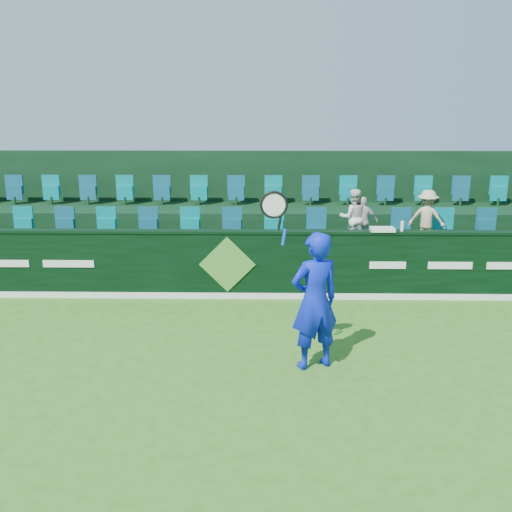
{
  "coord_description": "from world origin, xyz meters",
  "views": [
    {
      "loc": [
        0.74,
        -6.75,
        3.59
      ],
      "look_at": [
        0.58,
        2.8,
        1.15
      ],
      "focal_mm": 40.0,
      "sensor_mm": 36.0,
      "label": 1
    }
  ],
  "objects_px": {
    "tennis_player": "(314,300)",
    "towel": "(382,229)",
    "spectator_right": "(427,218)",
    "drinks_bottle": "(402,226)",
    "spectator_left": "(353,218)",
    "spectator_middle": "(363,221)"
  },
  "relations": [
    {
      "from": "tennis_player",
      "to": "towel",
      "type": "height_order",
      "value": "tennis_player"
    },
    {
      "from": "spectator_right",
      "to": "towel",
      "type": "height_order",
      "value": "spectator_right"
    },
    {
      "from": "spectator_right",
      "to": "drinks_bottle",
      "type": "xyz_separation_m",
      "value": [
        -0.78,
        -1.12,
        0.05
      ]
    },
    {
      "from": "spectator_left",
      "to": "towel",
      "type": "relative_size",
      "value": 2.67
    },
    {
      "from": "spectator_right",
      "to": "drinks_bottle",
      "type": "height_order",
      "value": "spectator_right"
    },
    {
      "from": "tennis_player",
      "to": "spectator_right",
      "type": "relative_size",
      "value": 2.17
    },
    {
      "from": "spectator_left",
      "to": "tennis_player",
      "type": "bearing_deg",
      "value": 72.7
    },
    {
      "from": "spectator_left",
      "to": "spectator_right",
      "type": "xyz_separation_m",
      "value": [
        1.55,
        0.0,
        -0.01
      ]
    },
    {
      "from": "spectator_middle",
      "to": "towel",
      "type": "height_order",
      "value": "spectator_middle"
    },
    {
      "from": "drinks_bottle",
      "to": "spectator_left",
      "type": "bearing_deg",
      "value": 124.5
    },
    {
      "from": "spectator_middle",
      "to": "spectator_right",
      "type": "xyz_separation_m",
      "value": [
        1.34,
        0.0,
        0.07
      ]
    },
    {
      "from": "spectator_middle",
      "to": "towel",
      "type": "relative_size",
      "value": 2.31
    },
    {
      "from": "spectator_right",
      "to": "towel",
      "type": "relative_size",
      "value": 2.64
    },
    {
      "from": "drinks_bottle",
      "to": "spectator_right",
      "type": "bearing_deg",
      "value": 55.15
    },
    {
      "from": "spectator_middle",
      "to": "drinks_bottle",
      "type": "xyz_separation_m",
      "value": [
        0.56,
        -1.12,
        0.12
      ]
    },
    {
      "from": "spectator_middle",
      "to": "drinks_bottle",
      "type": "bearing_deg",
      "value": 118.84
    },
    {
      "from": "tennis_player",
      "to": "spectator_left",
      "type": "xyz_separation_m",
      "value": [
        1.16,
        4.26,
        0.4
      ]
    },
    {
      "from": "tennis_player",
      "to": "spectator_right",
      "type": "xyz_separation_m",
      "value": [
        2.71,
        4.26,
        0.39
      ]
    },
    {
      "from": "tennis_player",
      "to": "spectator_right",
      "type": "distance_m",
      "value": 5.06
    },
    {
      "from": "spectator_middle",
      "to": "drinks_bottle",
      "type": "distance_m",
      "value": 1.26
    },
    {
      "from": "spectator_left",
      "to": "spectator_right",
      "type": "height_order",
      "value": "spectator_left"
    },
    {
      "from": "spectator_middle",
      "to": "tennis_player",
      "type": "bearing_deg",
      "value": 74.53
    }
  ]
}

